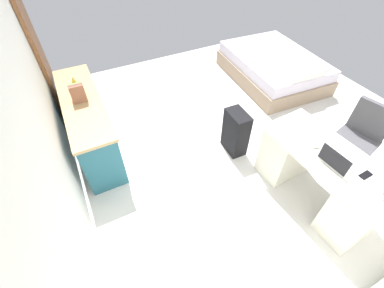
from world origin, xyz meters
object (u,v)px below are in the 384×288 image
(laptop, at_px, (336,161))
(computer_mouse, at_px, (317,146))
(suitcase_black, at_px, (236,132))
(cell_phone_near_laptop, at_px, (366,175))
(figurine_small, at_px, (74,80))
(credenza, at_px, (90,124))
(bed, at_px, (273,67))
(office_chair, at_px, (355,142))
(desk, at_px, (319,176))

(laptop, distance_m, computer_mouse, 0.27)
(suitcase_black, bearing_deg, cell_phone_near_laptop, -159.48)
(cell_phone_near_laptop, bearing_deg, computer_mouse, 13.54)
(figurine_small, bearing_deg, computer_mouse, -137.91)
(credenza, xyz_separation_m, laptop, (-2.16, -2.06, 0.39))
(laptop, bearing_deg, bed, -29.16)
(office_chair, bearing_deg, figurine_small, 51.61)
(desk, bearing_deg, credenza, 45.95)
(bed, bearing_deg, figurine_small, 87.92)
(desk, height_order, bed, desk)
(suitcase_black, bearing_deg, bed, -51.53)
(cell_phone_near_laptop, bearing_deg, office_chair, -54.70)
(office_chair, relative_size, computer_mouse, 9.40)
(cell_phone_near_laptop, distance_m, figurine_small, 3.58)
(bed, height_order, computer_mouse, computer_mouse)
(laptop, bearing_deg, figurine_small, 38.70)
(computer_mouse, bearing_deg, cell_phone_near_laptop, -168.17)
(computer_mouse, relative_size, figurine_small, 0.91)
(credenza, bearing_deg, figurine_small, 0.21)
(computer_mouse, xyz_separation_m, cell_phone_near_laptop, (-0.50, -0.13, -0.01))
(office_chair, distance_m, bed, 2.24)
(credenza, xyz_separation_m, cell_phone_near_laptop, (-2.40, -2.22, 0.35))
(credenza, xyz_separation_m, bed, (0.29, -3.43, -0.15))
(bed, bearing_deg, credenza, 94.79)
(office_chair, xyz_separation_m, cell_phone_near_laptop, (-0.51, 0.68, 0.32))
(laptop, bearing_deg, office_chair, -71.74)
(bed, height_order, cell_phone_near_laptop, cell_phone_near_laptop)
(suitcase_black, bearing_deg, laptop, -163.07)
(suitcase_black, xyz_separation_m, figurine_small, (1.38, 1.74, 0.53))
(desk, xyz_separation_m, bed, (2.35, -1.30, -0.14))
(bed, relative_size, laptop, 6.17)
(desk, distance_m, suitcase_black, 1.16)
(bed, distance_m, laptop, 2.86)
(office_chair, distance_m, laptop, 0.96)
(bed, bearing_deg, computer_mouse, 148.49)
(credenza, relative_size, suitcase_black, 2.79)
(office_chair, distance_m, computer_mouse, 0.88)
(desk, height_order, computer_mouse, computer_mouse)
(cell_phone_near_laptop, bearing_deg, credenza, 41.14)
(computer_mouse, bearing_deg, bed, -34.91)
(credenza, bearing_deg, laptop, -136.38)
(office_chair, xyz_separation_m, credenza, (1.89, 2.90, -0.02))
(figurine_small, bearing_deg, office_chair, -128.39)
(computer_mouse, bearing_deg, figurine_small, 38.68)
(computer_mouse, bearing_deg, suitcase_black, 17.16)
(suitcase_black, xyz_separation_m, cell_phone_near_laptop, (-1.42, -0.48, 0.42))
(laptop, relative_size, cell_phone_near_laptop, 2.37)
(computer_mouse, bearing_deg, credenza, 44.27)
(laptop, height_order, figurine_small, laptop)
(office_chair, distance_m, suitcase_black, 1.48)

